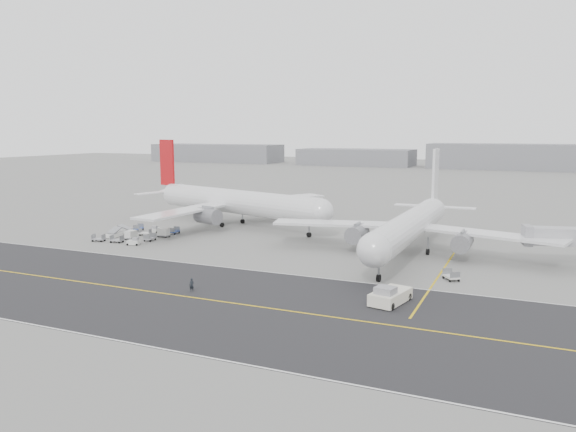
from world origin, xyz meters
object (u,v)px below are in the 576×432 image
at_px(airliner_a, 233,201).
at_px(ground_crew_a, 192,285).
at_px(airliner_b, 411,225).
at_px(pushback_tug, 390,296).

xyz_separation_m(airliner_a, ground_crew_a, (21.02, -48.87, -4.59)).
xyz_separation_m(airliner_a, airliner_b, (42.92, -13.48, -0.42)).
bearing_deg(ground_crew_a, pushback_tug, 6.26).
height_order(airliner_b, pushback_tug, airliner_b).
relative_size(airliner_a, ground_crew_a, 29.23).
height_order(pushback_tug, ground_crew_a, pushback_tug).
bearing_deg(airliner_a, pushback_tug, -115.88).
height_order(airliner_a, airliner_b, airliner_a).
distance_m(airliner_b, pushback_tug, 30.37).
bearing_deg(pushback_tug, airliner_a, 149.21).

